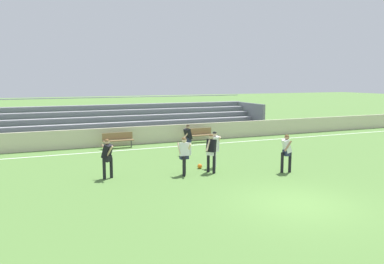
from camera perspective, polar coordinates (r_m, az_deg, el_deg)
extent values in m
plane|color=#517A38|center=(13.36, 15.28, -10.14)|extent=(160.00, 160.00, 0.00)
cube|color=white|center=(23.32, -2.73, -2.16)|extent=(44.00, 0.12, 0.01)
cube|color=beige|center=(24.81, -4.11, -0.27)|extent=(48.00, 0.16, 1.11)
cube|color=#B2B2B7|center=(25.42, -10.24, -0.63)|extent=(21.59, 0.36, 0.08)
cube|color=slate|center=(25.26, -10.13, -1.09)|extent=(21.59, 0.04, 0.36)
cube|color=#B2B2B7|center=(26.10, -10.63, 0.37)|extent=(21.59, 0.36, 0.08)
cube|color=slate|center=(25.93, -10.52, -0.07)|extent=(21.59, 0.04, 0.36)
cube|color=#B2B2B7|center=(26.78, -11.00, 1.32)|extent=(21.59, 0.36, 0.08)
cube|color=slate|center=(26.60, -10.90, 0.90)|extent=(21.59, 0.04, 0.36)
cube|color=#B2B2B7|center=(27.47, -11.35, 2.23)|extent=(21.59, 0.36, 0.08)
cube|color=slate|center=(27.29, -11.25, 1.82)|extent=(21.59, 0.04, 0.36)
cube|color=#B2B2B7|center=(28.17, -11.68, 3.09)|extent=(21.59, 0.36, 0.08)
cube|color=slate|center=(27.99, -11.59, 2.69)|extent=(21.59, 0.04, 0.36)
cube|color=#B2B2B7|center=(28.87, -12.00, 3.90)|extent=(21.59, 0.36, 0.08)
cube|color=slate|center=(28.69, -11.91, 3.52)|extent=(21.59, 0.04, 0.36)
cube|color=slate|center=(31.15, 8.46, 2.29)|extent=(0.20, 4.10, 2.15)
cylinder|color=slate|center=(29.08, -12.13, 5.01)|extent=(21.59, 0.06, 0.06)
cube|color=olive|center=(24.79, 1.12, -0.50)|extent=(1.80, 0.40, 0.06)
cube|color=olive|center=(24.91, 0.96, 0.12)|extent=(1.80, 0.05, 0.40)
cylinder|color=#47474C|center=(24.51, -0.54, -1.13)|extent=(0.07, 0.07, 0.45)
cylinder|color=#47474C|center=(25.15, 2.74, -0.91)|extent=(0.07, 0.07, 0.45)
cube|color=olive|center=(23.15, -10.81, -1.24)|extent=(1.80, 0.40, 0.06)
cube|color=olive|center=(23.29, -10.92, -0.57)|extent=(1.80, 0.05, 0.40)
cylinder|color=#47474C|center=(23.04, -12.69, -1.91)|extent=(0.07, 0.07, 0.45)
cylinder|color=#47474C|center=(23.36, -8.93, -1.67)|extent=(0.07, 0.07, 0.45)
cylinder|color=white|center=(17.94, 3.38, -3.77)|extent=(0.13, 0.13, 0.90)
cylinder|color=white|center=(17.69, 3.26, -3.93)|extent=(0.13, 0.13, 0.90)
cube|color=white|center=(17.74, 3.33, -2.49)|extent=(0.36, 0.22, 0.24)
cube|color=white|center=(17.68, 3.34, -1.54)|extent=(0.38, 0.32, 0.59)
cylinder|color=beige|center=(17.70, 3.97, -1.41)|extent=(0.08, 0.31, 0.49)
cylinder|color=beige|center=(17.66, 2.71, -1.42)|extent=(0.08, 0.31, 0.49)
sphere|color=beige|center=(17.63, 3.35, -0.30)|extent=(0.21, 0.21, 0.21)
sphere|color=black|center=(17.62, 3.35, -0.23)|extent=(0.20, 0.20, 0.20)
cylinder|color=black|center=(16.26, -1.19, -5.08)|extent=(0.13, 0.13, 0.84)
cylinder|color=black|center=(16.60, -1.13, -4.81)|extent=(0.13, 0.13, 0.84)
cube|color=#232847|center=(16.35, -1.16, -3.58)|extent=(0.36, 0.22, 0.24)
cube|color=white|center=(16.29, -1.16, -2.55)|extent=(0.38, 0.29, 0.58)
cylinder|color=beige|center=(16.32, -1.90, -2.40)|extent=(0.08, 0.36, 0.47)
cylinder|color=beige|center=(16.25, -0.43, -2.43)|extent=(0.08, 0.36, 0.47)
sphere|color=beige|center=(16.23, -1.17, -1.21)|extent=(0.21, 0.21, 0.21)
sphere|color=brown|center=(16.22, -1.17, -1.14)|extent=(0.20, 0.20, 0.20)
cylinder|color=black|center=(16.76, 3.27, -4.57)|extent=(0.13, 0.13, 0.92)
cylinder|color=black|center=(16.96, 2.42, -4.41)|extent=(0.13, 0.13, 0.92)
cube|color=white|center=(16.77, 2.85, -3.03)|extent=(0.39, 0.42, 0.24)
cube|color=black|center=(16.71, 2.86, -2.02)|extent=(0.47, 0.49, 0.59)
cylinder|color=beige|center=(16.55, 2.39, -1.98)|extent=(0.31, 0.26, 0.48)
cylinder|color=beige|center=(16.86, 3.31, -1.80)|extent=(0.31, 0.26, 0.48)
sphere|color=beige|center=(16.65, 2.87, -0.71)|extent=(0.21, 0.21, 0.21)
sphere|color=brown|center=(16.65, 2.87, -0.64)|extent=(0.20, 0.20, 0.20)
cylinder|color=white|center=(20.79, -0.92, -2.20)|extent=(0.13, 0.13, 0.85)
cylinder|color=white|center=(20.69, -0.29, -2.25)|extent=(0.13, 0.13, 0.85)
cube|color=#232847|center=(20.67, -0.61, -1.13)|extent=(0.29, 0.40, 0.24)
cube|color=black|center=(20.63, -0.61, -0.30)|extent=(0.43, 0.44, 0.60)
cylinder|color=#D6A884|center=(20.81, -0.51, -0.12)|extent=(0.42, 0.15, 0.43)
cylinder|color=#D6A884|center=(20.43, -0.71, -0.27)|extent=(0.42, 0.15, 0.43)
sphere|color=#D6A884|center=(20.58, -0.61, 0.76)|extent=(0.21, 0.21, 0.21)
sphere|color=black|center=(20.57, -0.61, 0.82)|extent=(0.20, 0.20, 0.20)
cylinder|color=black|center=(17.32, 13.14, -4.40)|extent=(0.13, 0.13, 0.89)
cylinder|color=black|center=(17.46, 14.22, -4.34)|extent=(0.13, 0.13, 0.89)
cube|color=#232847|center=(17.31, 13.73, -3.00)|extent=(0.29, 0.40, 0.24)
cube|color=white|center=(17.25, 13.76, -2.02)|extent=(0.43, 0.45, 0.60)
cylinder|color=#A87A5B|center=(17.45, 13.57, -1.78)|extent=(0.36, 0.15, 0.48)
cylinder|color=#A87A5B|center=(17.05, 13.97, -2.02)|extent=(0.36, 0.15, 0.48)
sphere|color=#A87A5B|center=(17.19, 13.80, -0.76)|extent=(0.21, 0.21, 0.21)
sphere|color=brown|center=(17.19, 13.80, -0.69)|extent=(0.20, 0.20, 0.20)
cylinder|color=black|center=(16.33, -11.81, -5.17)|extent=(0.13, 0.13, 0.85)
cylinder|color=black|center=(16.19, -12.80, -5.32)|extent=(0.13, 0.13, 0.85)
cube|color=black|center=(16.17, -12.35, -3.85)|extent=(0.41, 0.41, 0.24)
cube|color=black|center=(16.11, -12.38, -2.80)|extent=(0.53, 0.53, 0.60)
cylinder|color=#D6A884|center=(15.93, -12.04, -2.78)|extent=(0.30, 0.30, 0.47)
cylinder|color=#D6A884|center=(16.29, -12.71, -2.56)|extent=(0.30, 0.30, 0.47)
sphere|color=#D6A884|center=(16.05, -12.42, -1.45)|extent=(0.21, 0.21, 0.21)
sphere|color=brown|center=(16.05, -12.42, -1.38)|extent=(0.20, 0.20, 0.20)
sphere|color=orange|center=(17.67, 1.15, -5.06)|extent=(0.22, 0.22, 0.22)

